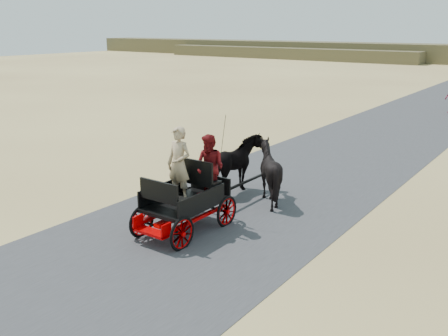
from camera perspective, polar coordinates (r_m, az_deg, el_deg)
The scene contains 8 objects.
ground at distance 12.37m, azimuth -2.55°, elevation -6.79°, with size 140.00×140.00×0.00m, color tan.
road at distance 12.37m, azimuth -2.55°, elevation -6.77°, with size 6.00×140.00×0.01m, color #38383A.
ridge_near at distance 76.63m, azimuth 6.89°, elevation 12.90°, with size 40.00×4.00×1.60m, color brown.
carriage at distance 12.09m, azimuth -4.45°, elevation -5.53°, with size 1.30×2.40×0.72m, color black, non-canonical shape.
horse_left at distance 14.52m, azimuth 1.46°, elevation 0.25°, with size 0.91×2.01×1.70m, color black.
horse_right at distance 13.95m, azimuth 5.20°, elevation -0.46°, with size 1.37×1.54×1.70m, color black.
driver_man at distance 11.85m, azimuth -5.17°, elevation 0.43°, with size 0.66×0.43×1.80m, color tan.
passenger_woman at distance 11.99m, azimuth -1.63°, elevation 0.12°, with size 0.77×0.60×1.58m, color #660C0F.
Camera 1 is at (7.10, -8.93, 4.79)m, focal length 40.00 mm.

